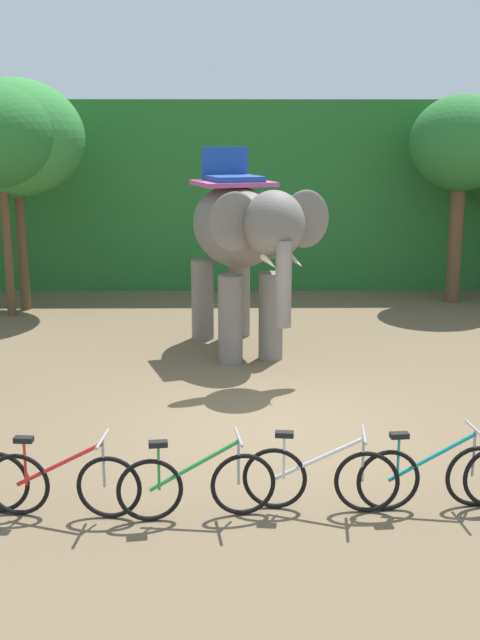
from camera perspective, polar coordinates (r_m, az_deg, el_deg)
ground_plane at (r=11.22m, az=2.43°, el=-7.66°), size 80.00×80.00×0.00m
foliage_hedge at (r=23.24m, az=0.83°, el=9.49°), size 36.00×6.00×4.85m
tree_right at (r=18.11m, az=-17.05°, el=12.57°), size 2.67×2.67×5.06m
tree_center_left at (r=18.66m, az=-16.02°, el=12.58°), size 3.08×3.08×5.24m
tree_center_right at (r=19.48m, az=15.80°, el=12.12°), size 2.42×2.42×4.92m
elephant at (r=14.36m, az=0.05°, el=6.11°), size 2.70×4.23×3.78m
bike_red at (r=8.78m, az=-12.78°, el=-11.51°), size 1.71×0.52×0.92m
bike_green at (r=8.55m, az=-3.19°, el=-11.87°), size 1.70×0.52×0.92m
bike_white at (r=8.75m, az=5.85°, el=-11.33°), size 1.71×0.52×0.92m
bike_teal at (r=9.00m, az=13.81°, el=-10.94°), size 1.71×0.52×0.92m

